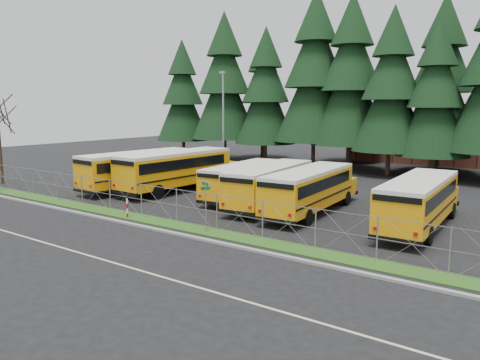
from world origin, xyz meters
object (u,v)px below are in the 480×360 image
object	(u,v)px
bus_4	(245,181)
bus_2	(179,171)
bus_0	(131,168)
street_sign	(206,196)
striped_bollard	(127,208)
bus_east	(420,203)
light_standard	(223,119)
bus_1	(143,170)
bus_5	(272,186)
bus_6	(311,191)

from	to	relation	value
bus_4	bus_2	bearing A→B (deg)	178.07
bus_0	bus_4	bearing A→B (deg)	2.00
street_sign	striped_bollard	xyz separation A→B (m)	(-6.04, -0.21, -1.43)
bus_2	striped_bollard	xyz separation A→B (m)	(3.82, -8.81, -0.99)
bus_east	street_sign	world-z (taller)	bus_east
striped_bollard	light_standard	xyz separation A→B (m)	(-6.93, 18.73, 4.90)
bus_1	light_standard	size ratio (longest dim) A/B	1.16
street_sign	bus_2	bearing A→B (deg)	138.91
bus_0	street_sign	world-z (taller)	street_sign
bus_east	striped_bollard	size ratio (longest dim) A/B	9.10
bus_2	bus_5	xyz separation A→B (m)	(9.23, -0.75, -0.19)
bus_1	bus_4	distance (m)	9.32
bus_0	bus_east	size ratio (longest dim) A/B	0.94
bus_2	light_standard	world-z (taller)	light_standard
bus_east	bus_1	bearing A→B (deg)	178.26
bus_4	bus_east	distance (m)	12.84
street_sign	light_standard	xyz separation A→B (m)	(-12.98, 18.52, 3.47)
bus_4	street_sign	size ratio (longest dim) A/B	3.53
bus_4	bus_5	size ratio (longest dim) A/B	0.93
bus_0	bus_east	bearing A→B (deg)	-1.38
bus_east	light_standard	distance (m)	24.98
bus_0	bus_east	world-z (taller)	bus_east
bus_6	bus_east	size ratio (longest dim) A/B	0.99
bus_east	bus_2	bearing A→B (deg)	174.70
bus_1	bus_6	distance (m)	15.29
bus_0	bus_2	world-z (taller)	bus_2
bus_2	bus_6	bearing A→B (deg)	-2.27
bus_6	street_sign	size ratio (longest dim) A/B	3.86
bus_0	bus_4	xyz separation A→B (m)	(12.18, 0.13, -0.04)
bus_0	bus_1	xyz separation A→B (m)	(2.99, -1.42, 0.21)
bus_5	light_standard	size ratio (longest dim) A/B	1.06
bus_1	striped_bollard	xyz separation A→B (m)	(6.79, -7.60, -0.95)
bus_0	bus_6	xyz separation A→B (m)	(18.29, -1.28, 0.08)
bus_1	light_standard	xyz separation A→B (m)	(-0.14, 11.13, 3.95)
bus_5	light_standard	world-z (taller)	light_standard
bus_0	street_sign	xyz separation A→B (m)	(15.83, -8.81, 0.69)
bus_1	bus_2	xyz separation A→B (m)	(2.97, 1.21, 0.05)
street_sign	bus_6	bearing A→B (deg)	71.95
bus_2	striped_bollard	size ratio (longest dim) A/B	10.14
bus_2	bus_east	distance (m)	19.01
striped_bollard	bus_6	bearing A→B (deg)	42.36
bus_1	bus_4	xyz separation A→B (m)	(9.18, 1.55, -0.25)
striped_bollard	bus_5	bearing A→B (deg)	56.14
striped_bollard	street_sign	bearing A→B (deg)	2.00
street_sign	striped_bollard	bearing A→B (deg)	-178.00
bus_6	light_standard	distance (m)	19.38
bus_1	bus_east	world-z (taller)	bus_1
bus_1	bus_6	world-z (taller)	bus_1
striped_bollard	light_standard	distance (m)	20.57
bus_1	light_standard	distance (m)	11.81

